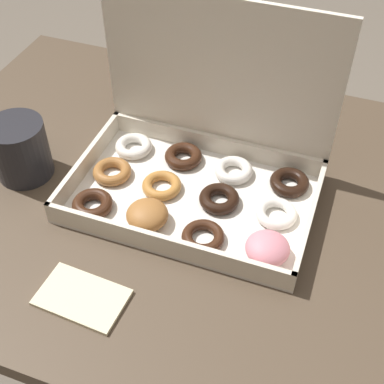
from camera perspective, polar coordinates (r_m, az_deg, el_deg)
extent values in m
cube|color=#4C3D2D|center=(0.90, -2.83, -0.04)|extent=(0.92, 0.73, 0.03)
cylinder|color=#4C3D2D|center=(1.51, -12.34, 1.71)|extent=(0.06, 0.06, 0.72)
cylinder|color=#4C3D2D|center=(1.36, 19.41, -6.49)|extent=(0.06, 0.06, 0.72)
cube|color=silver|center=(0.86, 0.00, -0.65)|extent=(0.39, 0.25, 0.01)
cube|color=beige|center=(0.77, -3.02, -5.58)|extent=(0.39, 0.01, 0.03)
cube|color=beige|center=(0.93, 2.51, 5.16)|extent=(0.39, 0.01, 0.03)
cube|color=beige|center=(0.91, -11.23, 3.14)|extent=(0.01, 0.25, 0.03)
cube|color=beige|center=(0.82, 12.46, -2.89)|extent=(0.01, 0.25, 0.03)
cube|color=beige|center=(0.85, 2.98, 12.69)|extent=(0.39, 0.01, 0.25)
torus|color=#381E11|center=(0.85, -10.57, -1.30)|extent=(0.06, 0.06, 0.02)
ellipsoid|color=#9E6633|center=(0.81, -4.79, -2.43)|extent=(0.06, 0.06, 0.03)
torus|color=#381E11|center=(0.79, 1.19, -4.79)|extent=(0.06, 0.06, 0.02)
ellipsoid|color=pink|center=(0.77, 8.06, -5.96)|extent=(0.06, 0.06, 0.04)
torus|color=#9E6633|center=(0.90, -8.52, 2.17)|extent=(0.06, 0.06, 0.02)
torus|color=#B77A38|center=(0.87, -2.98, 0.62)|extent=(0.06, 0.06, 0.02)
torus|color=black|center=(0.84, 2.92, -0.73)|extent=(0.06, 0.06, 0.02)
torus|color=white|center=(0.83, 8.98, -2.28)|extent=(0.06, 0.06, 0.02)
torus|color=white|center=(0.94, -6.25, 4.86)|extent=(0.06, 0.06, 0.02)
torus|color=#381E11|center=(0.92, -0.93, 3.83)|extent=(0.06, 0.06, 0.02)
torus|color=white|center=(0.89, 4.45, 2.32)|extent=(0.06, 0.06, 0.02)
torus|color=black|center=(0.88, 10.35, 1.01)|extent=(0.06, 0.06, 0.02)
cylinder|color=#232328|center=(0.92, -17.85, 4.33)|extent=(0.09, 0.09, 0.10)
cylinder|color=black|center=(0.89, -18.50, 6.57)|extent=(0.08, 0.08, 0.01)
cube|color=beige|center=(0.76, -11.66, -10.95)|extent=(0.12, 0.08, 0.01)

